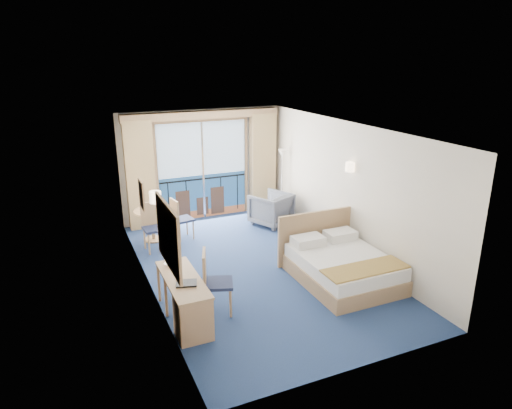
{
  "coord_description": "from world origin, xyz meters",
  "views": [
    {
      "loc": [
        -3.22,
        -7.31,
        3.91
      ],
      "look_at": [
        0.1,
        0.2,
        1.22
      ],
      "focal_mm": 32.0,
      "sensor_mm": 36.0,
      "label": 1
    }
  ],
  "objects_px": {
    "bed": "(341,265)",
    "desk_chair": "(213,279)",
    "desk": "(191,309)",
    "nightstand": "(330,238)",
    "floor_lamp": "(282,166)",
    "table_chair_a": "(179,217)",
    "armchair": "(271,209)",
    "table_chair_b": "(153,224)",
    "round_table": "(152,217)"
  },
  "relations": [
    {
      "from": "desk_chair",
      "to": "round_table",
      "type": "bearing_deg",
      "value": 23.41
    },
    {
      "from": "bed",
      "to": "desk",
      "type": "distance_m",
      "value": 3.01
    },
    {
      "from": "armchair",
      "to": "round_table",
      "type": "xyz_separation_m",
      "value": [
        -2.82,
        0.16,
        0.14
      ]
    },
    {
      "from": "table_chair_a",
      "to": "table_chair_b",
      "type": "bearing_deg",
      "value": 104.6
    },
    {
      "from": "floor_lamp",
      "to": "desk_chair",
      "type": "xyz_separation_m",
      "value": [
        -3.06,
        -3.64,
        -0.72
      ]
    },
    {
      "from": "armchair",
      "to": "desk",
      "type": "height_order",
      "value": "armchair"
    },
    {
      "from": "table_chair_a",
      "to": "floor_lamp",
      "type": "bearing_deg",
      "value": -90.69
    },
    {
      "from": "armchair",
      "to": "bed",
      "type": "bearing_deg",
      "value": 62.92
    },
    {
      "from": "bed",
      "to": "armchair",
      "type": "xyz_separation_m",
      "value": [
        0.09,
        3.12,
        0.1
      ]
    },
    {
      "from": "desk_chair",
      "to": "floor_lamp",
      "type": "bearing_deg",
      "value": -20.92
    },
    {
      "from": "nightstand",
      "to": "armchair",
      "type": "bearing_deg",
      "value": 103.44
    },
    {
      "from": "nightstand",
      "to": "floor_lamp",
      "type": "xyz_separation_m",
      "value": [
        0.04,
        2.31,
        1.03
      ]
    },
    {
      "from": "desk",
      "to": "desk_chair",
      "type": "xyz_separation_m",
      "value": [
        0.48,
        0.42,
        0.2
      ]
    },
    {
      "from": "table_chair_a",
      "to": "nightstand",
      "type": "bearing_deg",
      "value": -134.47
    },
    {
      "from": "armchair",
      "to": "table_chair_b",
      "type": "xyz_separation_m",
      "value": [
        -2.91,
        -0.34,
        0.18
      ]
    },
    {
      "from": "table_chair_a",
      "to": "bed",
      "type": "bearing_deg",
      "value": -154.93
    },
    {
      "from": "bed",
      "to": "table_chair_a",
      "type": "distance_m",
      "value": 3.78
    },
    {
      "from": "round_table",
      "to": "table_chair_b",
      "type": "distance_m",
      "value": 0.51
    },
    {
      "from": "armchair",
      "to": "desk_chair",
      "type": "bearing_deg",
      "value": 26.05
    },
    {
      "from": "desk_chair",
      "to": "table_chair_b",
      "type": "height_order",
      "value": "desk_chair"
    },
    {
      "from": "table_chair_b",
      "to": "desk_chair",
      "type": "bearing_deg",
      "value": -87.13
    },
    {
      "from": "desk",
      "to": "desk_chair",
      "type": "height_order",
      "value": "desk_chair"
    },
    {
      "from": "armchair",
      "to": "floor_lamp",
      "type": "relative_size",
      "value": 0.5
    },
    {
      "from": "floor_lamp",
      "to": "desk",
      "type": "relative_size",
      "value": 1.15
    },
    {
      "from": "nightstand",
      "to": "round_table",
      "type": "distance_m",
      "value": 3.87
    },
    {
      "from": "armchair",
      "to": "desk_chair",
      "type": "xyz_separation_m",
      "value": [
        -2.57,
        -3.23,
        0.2
      ]
    },
    {
      "from": "armchair",
      "to": "desk_chair",
      "type": "relative_size",
      "value": 0.82
    },
    {
      "from": "bed",
      "to": "desk_chair",
      "type": "xyz_separation_m",
      "value": [
        -2.48,
        -0.1,
        0.3
      ]
    },
    {
      "from": "desk",
      "to": "floor_lamp",
      "type": "bearing_deg",
      "value": 48.92
    },
    {
      "from": "table_chair_a",
      "to": "round_table",
      "type": "bearing_deg",
      "value": 60.15
    },
    {
      "from": "desk_chair",
      "to": "table_chair_b",
      "type": "distance_m",
      "value": 2.91
    },
    {
      "from": "bed",
      "to": "armchair",
      "type": "height_order",
      "value": "bed"
    },
    {
      "from": "desk",
      "to": "nightstand",
      "type": "bearing_deg",
      "value": 26.57
    },
    {
      "from": "desk_chair",
      "to": "round_table",
      "type": "xyz_separation_m",
      "value": [
        -0.25,
        3.38,
        -0.06
      ]
    },
    {
      "from": "bed",
      "to": "round_table",
      "type": "bearing_deg",
      "value": 129.78
    },
    {
      "from": "floor_lamp",
      "to": "table_chair_b",
      "type": "xyz_separation_m",
      "value": [
        -3.4,
        -0.76,
        -0.74
      ]
    },
    {
      "from": "armchair",
      "to": "floor_lamp",
      "type": "distance_m",
      "value": 1.12
    },
    {
      "from": "floor_lamp",
      "to": "round_table",
      "type": "relative_size",
      "value": 2.21
    },
    {
      "from": "desk_chair",
      "to": "round_table",
      "type": "height_order",
      "value": "desk_chair"
    },
    {
      "from": "armchair",
      "to": "round_table",
      "type": "relative_size",
      "value": 1.09
    },
    {
      "from": "nightstand",
      "to": "table_chair_a",
      "type": "distance_m",
      "value": 3.3
    },
    {
      "from": "table_chair_b",
      "to": "bed",
      "type": "bearing_deg",
      "value": -48.52
    },
    {
      "from": "table_chair_b",
      "to": "desk",
      "type": "bearing_deg",
      "value": -96.31
    },
    {
      "from": "table_chair_a",
      "to": "armchair",
      "type": "bearing_deg",
      "value": -99.04
    },
    {
      "from": "round_table",
      "to": "table_chair_a",
      "type": "distance_m",
      "value": 0.59
    },
    {
      "from": "floor_lamp",
      "to": "table_chair_b",
      "type": "height_order",
      "value": "floor_lamp"
    },
    {
      "from": "nightstand",
      "to": "desk_chair",
      "type": "relative_size",
      "value": 0.53
    },
    {
      "from": "desk",
      "to": "table_chair_b",
      "type": "distance_m",
      "value": 3.32
    },
    {
      "from": "nightstand",
      "to": "desk",
      "type": "height_order",
      "value": "desk"
    },
    {
      "from": "floor_lamp",
      "to": "desk",
      "type": "xyz_separation_m",
      "value": [
        -3.54,
        -4.06,
        -0.92
      ]
    }
  ]
}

